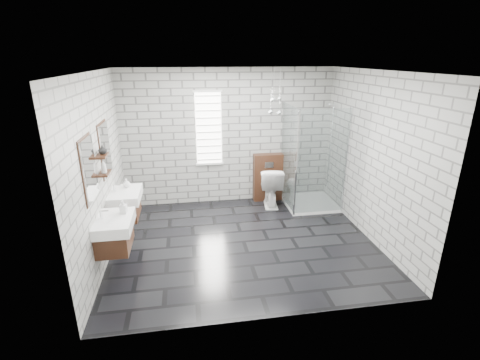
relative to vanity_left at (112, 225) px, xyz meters
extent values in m
cube|color=black|center=(1.91, 0.57, -0.77)|extent=(4.20, 3.60, 0.02)
cube|color=white|center=(1.91, 0.57, 1.95)|extent=(4.20, 3.60, 0.02)
cube|color=#A0A19B|center=(1.91, 2.38, 0.59)|extent=(4.20, 0.02, 2.70)
cube|color=#A0A19B|center=(1.91, -1.24, 0.59)|extent=(4.20, 0.02, 2.70)
cube|color=#A0A19B|center=(-0.20, 0.57, 0.59)|extent=(0.02, 3.60, 2.70)
cube|color=#A0A19B|center=(4.02, 0.57, 0.59)|extent=(0.02, 3.60, 2.70)
cube|color=#3B2012|center=(0.02, 0.00, -0.21)|extent=(0.42, 0.62, 0.30)
cube|color=silver|center=(0.22, 0.00, -0.18)|extent=(0.02, 0.35, 0.01)
cube|color=white|center=(0.04, 0.00, 0.02)|extent=(0.47, 0.70, 0.15)
cylinder|color=silver|center=(-0.11, 0.00, 0.15)|extent=(0.04, 0.04, 0.12)
cylinder|color=silver|center=(-0.06, 0.00, 0.20)|extent=(0.10, 0.02, 0.02)
cube|color=white|center=(-0.17, 0.00, 0.79)|extent=(0.03, 0.55, 0.80)
cube|color=#3B2012|center=(-0.19, 0.00, 0.79)|extent=(0.01, 0.59, 0.84)
cube|color=#3B2012|center=(0.02, 0.99, -0.21)|extent=(0.42, 0.62, 0.30)
cube|color=silver|center=(0.22, 0.99, -0.18)|extent=(0.02, 0.35, 0.01)
cube|color=white|center=(0.04, 0.99, 0.02)|extent=(0.47, 0.70, 0.15)
cylinder|color=silver|center=(-0.11, 0.99, 0.15)|extent=(0.04, 0.04, 0.12)
cylinder|color=silver|center=(-0.06, 0.99, 0.20)|extent=(0.10, 0.02, 0.02)
cube|color=white|center=(-0.17, 0.99, 0.79)|extent=(0.03, 0.55, 0.80)
cube|color=#3B2012|center=(-0.19, 0.99, 0.79)|extent=(0.01, 0.59, 0.84)
cube|color=#3B2012|center=(-0.12, 0.52, 0.56)|extent=(0.14, 0.30, 0.03)
cube|color=#3B2012|center=(-0.12, 0.52, 0.82)|extent=(0.14, 0.30, 0.03)
cube|color=white|center=(1.51, 2.36, 0.79)|extent=(0.50, 0.02, 1.40)
cube|color=silver|center=(1.51, 2.34, 1.51)|extent=(0.56, 0.04, 0.04)
cube|color=silver|center=(1.51, 2.34, 0.07)|extent=(0.56, 0.04, 0.04)
cube|color=silver|center=(1.51, 2.34, 0.16)|extent=(0.48, 0.01, 0.02)
cube|color=silver|center=(1.51, 2.34, 0.30)|extent=(0.48, 0.01, 0.02)
cube|color=silver|center=(1.51, 2.34, 0.44)|extent=(0.48, 0.01, 0.02)
cube|color=silver|center=(1.51, 2.34, 0.58)|extent=(0.48, 0.01, 0.02)
cube|color=silver|center=(1.51, 2.34, 0.72)|extent=(0.48, 0.01, 0.02)
cube|color=silver|center=(1.51, 2.34, 0.86)|extent=(0.48, 0.01, 0.02)
cube|color=silver|center=(1.51, 2.34, 1.00)|extent=(0.48, 0.01, 0.02)
cube|color=silver|center=(1.51, 2.34, 1.14)|extent=(0.48, 0.01, 0.02)
cube|color=silver|center=(1.51, 2.34, 1.28)|extent=(0.48, 0.01, 0.03)
cube|color=silver|center=(1.51, 2.34, 1.42)|extent=(0.48, 0.01, 0.03)
cube|color=#3B2012|center=(2.71, 2.27, -0.26)|extent=(0.60, 0.20, 1.00)
cube|color=silver|center=(2.71, 2.17, 0.04)|extent=(0.18, 0.01, 0.12)
cube|color=white|center=(3.51, 1.87, -0.73)|extent=(1.00, 1.00, 0.06)
cube|color=silver|center=(3.51, 1.38, 0.27)|extent=(1.00, 0.01, 2.00)
cube|color=silver|center=(3.02, 1.87, 0.27)|extent=(0.01, 1.00, 2.00)
cube|color=silver|center=(3.02, 1.38, 0.27)|extent=(0.03, 0.03, 2.00)
cube|color=silver|center=(3.99, 1.38, 0.27)|extent=(0.03, 0.03, 2.00)
cylinder|color=silver|center=(3.95, 2.07, 0.34)|extent=(0.02, 0.02, 1.80)
cylinder|color=silver|center=(3.87, 2.07, 1.26)|extent=(0.14, 0.14, 0.02)
sphere|color=silver|center=(2.65, 1.87, 1.38)|extent=(0.09, 0.09, 0.09)
cylinder|color=silver|center=(2.65, 1.87, 1.69)|extent=(0.01, 0.01, 0.51)
sphere|color=silver|center=(2.81, 1.92, 1.14)|extent=(0.09, 0.09, 0.09)
cylinder|color=silver|center=(2.81, 1.92, 1.56)|extent=(0.01, 0.01, 0.76)
sphere|color=silver|center=(2.71, 1.98, 1.38)|extent=(0.09, 0.09, 0.09)
cylinder|color=silver|center=(2.71, 1.98, 1.68)|extent=(0.01, 0.01, 0.52)
sphere|color=silver|center=(2.65, 1.97, 1.15)|extent=(0.09, 0.09, 0.09)
cylinder|color=silver|center=(2.65, 1.97, 1.57)|extent=(0.01, 0.01, 0.75)
sphere|color=silver|center=(2.82, 2.00, 1.38)|extent=(0.09, 0.09, 0.09)
cylinder|color=silver|center=(2.82, 2.00, 1.69)|extent=(0.01, 0.01, 0.51)
imported|color=white|center=(2.71, 2.02, -0.35)|extent=(0.55, 0.84, 0.80)
imported|color=#B2B2B2|center=(0.15, 0.14, 0.19)|extent=(0.10, 0.10, 0.19)
imported|color=#B2B2B2|center=(0.05, 1.16, 0.17)|extent=(0.14, 0.14, 0.15)
imported|color=#B2B2B2|center=(-0.11, 0.48, 0.68)|extent=(0.10, 0.10, 0.20)
imported|color=#B2B2B2|center=(-0.11, 0.56, 0.90)|extent=(0.14, 0.14, 0.12)
camera|label=1|loc=(1.04, -4.42, 2.14)|focal=26.00mm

